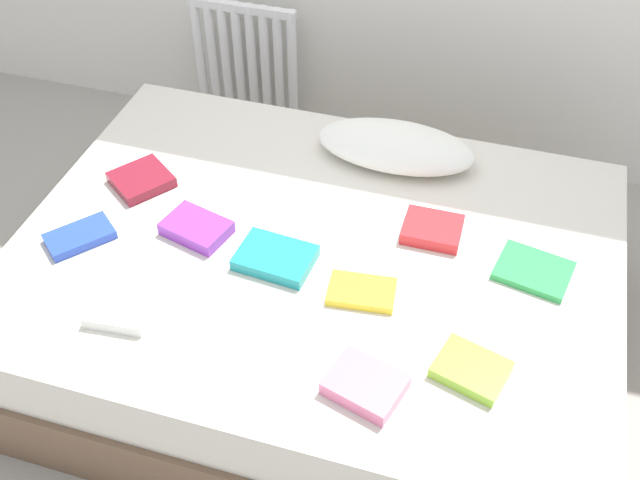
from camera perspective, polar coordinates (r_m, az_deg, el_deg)
name	(u,v)px	position (r m, az deg, el deg)	size (l,w,h in m)	color
ground_plane	(316,340)	(2.80, -0.30, -7.76)	(8.00, 8.00, 0.00)	#9E998E
bed	(316,297)	(2.61, -0.32, -4.41)	(2.00, 1.50, 0.50)	brown
radiator	(246,62)	(3.59, -5.77, 13.53)	(0.51, 0.04, 0.58)	white
pillow	(396,146)	(2.74, 5.87, 7.21)	(0.58, 0.29, 0.12)	white
textbook_lime	(471,369)	(2.12, 11.59, -9.77)	(0.19, 0.15, 0.04)	#8CC638
textbook_purple	(196,228)	(2.48, -9.52, 0.92)	(0.21, 0.15, 0.05)	purple
textbook_red	(432,229)	(2.47, 8.67, 0.82)	(0.19, 0.16, 0.04)	red
textbook_yellow	(362,292)	(2.27, 3.25, -4.01)	(0.20, 0.13, 0.03)	yellow
textbook_pink	(365,385)	(2.04, 3.51, -11.11)	(0.20, 0.16, 0.05)	pink
textbook_teal	(275,258)	(2.36, -3.46, -1.38)	(0.24, 0.17, 0.04)	teal
textbook_green	(533,271)	(2.42, 16.16, -2.28)	(0.23, 0.18, 0.02)	green
textbook_white	(120,311)	(2.29, -15.18, -5.30)	(0.19, 0.14, 0.04)	white
textbook_maroon	(141,180)	(2.72, -13.63, 4.55)	(0.19, 0.18, 0.04)	maroon
textbook_blue	(80,236)	(2.56, -18.07, 0.27)	(0.21, 0.12, 0.03)	#2847B7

